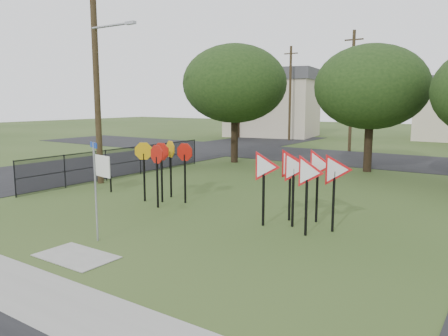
{
  "coord_description": "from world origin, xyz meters",
  "views": [
    {
      "loc": [
        8.83,
        -8.85,
        3.8
      ],
      "look_at": [
        0.73,
        3.0,
        1.6
      ],
      "focal_mm": 35.0,
      "sensor_mm": 36.0,
      "label": 1
    }
  ],
  "objects_px": {
    "stop_sign_cluster": "(164,158)",
    "yield_sign_cluster": "(301,171)",
    "info_board": "(102,167)",
    "street_name_sign": "(95,184)"
  },
  "relations": [
    {
      "from": "yield_sign_cluster",
      "to": "stop_sign_cluster",
      "type": "bearing_deg",
      "value": 178.5
    },
    {
      "from": "street_name_sign",
      "to": "yield_sign_cluster",
      "type": "distance_m",
      "value": 5.94
    },
    {
      "from": "stop_sign_cluster",
      "to": "yield_sign_cluster",
      "type": "relative_size",
      "value": 0.77
    },
    {
      "from": "stop_sign_cluster",
      "to": "yield_sign_cluster",
      "type": "bearing_deg",
      "value": -1.5
    },
    {
      "from": "stop_sign_cluster",
      "to": "info_board",
      "type": "xyz_separation_m",
      "value": [
        -3.6,
        0.09,
        -0.69
      ]
    },
    {
      "from": "stop_sign_cluster",
      "to": "info_board",
      "type": "bearing_deg",
      "value": 178.5
    },
    {
      "from": "yield_sign_cluster",
      "to": "info_board",
      "type": "xyz_separation_m",
      "value": [
        -9.25,
        0.24,
        -0.72
      ]
    },
    {
      "from": "yield_sign_cluster",
      "to": "info_board",
      "type": "relative_size",
      "value": 1.94
    },
    {
      "from": "stop_sign_cluster",
      "to": "yield_sign_cluster",
      "type": "distance_m",
      "value": 5.65
    },
    {
      "from": "yield_sign_cluster",
      "to": "info_board",
      "type": "distance_m",
      "value": 9.28
    }
  ]
}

